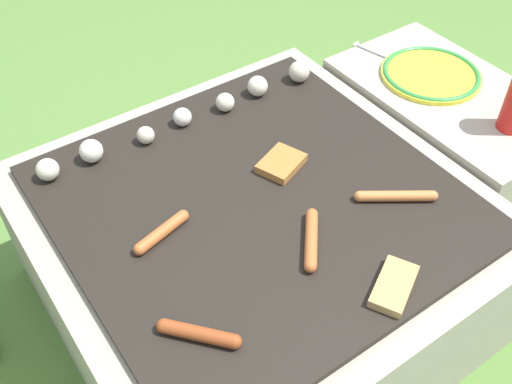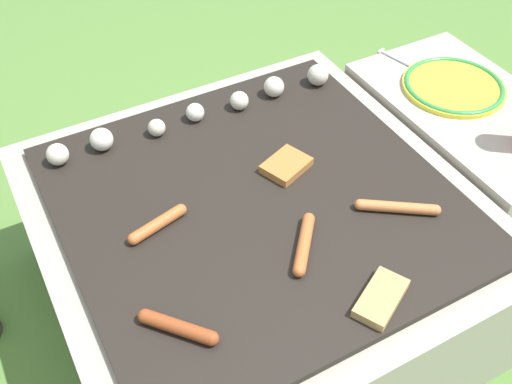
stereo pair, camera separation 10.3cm
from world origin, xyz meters
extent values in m
plane|color=#567F38|center=(0.00, 0.00, 0.00)|extent=(14.00, 14.00, 0.00)
cube|color=#A89E8C|center=(0.00, 0.00, 0.19)|extent=(0.94, 0.94, 0.38)
cube|color=black|center=(0.00, 0.00, 0.39)|extent=(0.83, 0.83, 0.02)
cube|color=#A89E8C|center=(0.67, 0.03, 0.20)|extent=(0.38, 0.64, 0.40)
cylinder|color=#C6753D|center=(0.25, -0.18, 0.41)|extent=(0.15, 0.11, 0.02)
sphere|color=#C6753D|center=(0.18, -0.13, 0.41)|extent=(0.02, 0.02, 0.02)
sphere|color=#C6753D|center=(0.32, -0.23, 0.41)|extent=(0.02, 0.02, 0.02)
cylinder|color=#B7602D|center=(0.02, -0.17, 0.41)|extent=(0.11, 0.12, 0.03)
sphere|color=#B7602D|center=(0.06, -0.12, 0.41)|extent=(0.03, 0.03, 0.03)
sphere|color=#B7602D|center=(-0.03, -0.23, 0.41)|extent=(0.03, 0.03, 0.03)
cylinder|color=#93421E|center=(-0.29, -0.23, 0.41)|extent=(0.11, 0.12, 0.03)
sphere|color=#93421E|center=(-0.24, -0.28, 0.41)|extent=(0.03, 0.03, 0.03)
sphere|color=#93421E|center=(-0.33, -0.18, 0.41)|extent=(0.03, 0.03, 0.03)
cylinder|color=#B7602D|center=(-0.22, 0.02, 0.41)|extent=(0.12, 0.05, 0.03)
sphere|color=#B7602D|center=(-0.28, 0.01, 0.41)|extent=(0.03, 0.03, 0.03)
sphere|color=#B7602D|center=(-0.16, 0.04, 0.41)|extent=(0.03, 0.03, 0.03)
cube|color=#B27033|center=(0.11, 0.05, 0.41)|extent=(0.13, 0.11, 0.02)
cube|color=tan|center=(0.08, -0.35, 0.41)|extent=(0.14, 0.12, 0.02)
sphere|color=beige|center=(-0.35, 0.32, 0.42)|extent=(0.05, 0.05, 0.05)
sphere|color=silver|center=(-0.24, 0.33, 0.43)|extent=(0.06, 0.06, 0.06)
sphere|color=beige|center=(-0.11, 0.31, 0.42)|extent=(0.04, 0.04, 0.04)
sphere|color=silver|center=(0.00, 0.32, 0.42)|extent=(0.05, 0.05, 0.05)
sphere|color=beige|center=(0.12, 0.31, 0.42)|extent=(0.05, 0.05, 0.05)
sphere|color=beige|center=(0.23, 0.32, 0.43)|extent=(0.05, 0.05, 0.05)
sphere|color=beige|center=(0.36, 0.31, 0.43)|extent=(0.06, 0.06, 0.06)
cylinder|color=yellow|center=(0.67, 0.11, 0.40)|extent=(0.27, 0.27, 0.01)
torus|color=#338C3F|center=(0.67, 0.11, 0.41)|extent=(0.27, 0.27, 0.01)
cylinder|color=silver|center=(0.63, 0.25, 0.40)|extent=(0.05, 0.20, 0.01)
cube|color=silver|center=(0.61, 0.35, 0.40)|extent=(0.03, 0.01, 0.01)
camera|label=1|loc=(-0.53, -0.76, 1.34)|focal=42.00mm
camera|label=2|loc=(-0.44, -0.81, 1.34)|focal=42.00mm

